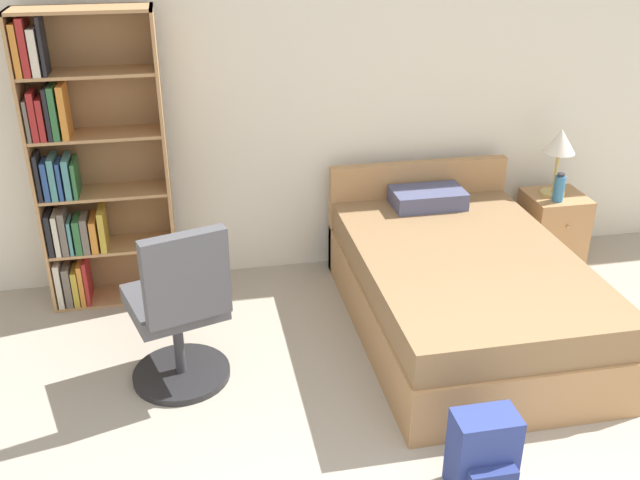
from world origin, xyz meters
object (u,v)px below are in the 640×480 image
object	(u,v)px
bookshelf	(84,171)
table_lamp	(560,145)
bed	(459,286)
office_chair	(180,314)
backpack_blue	(484,455)
water_bottle	(559,188)
nightstand	(552,228)

from	to	relation	value
bookshelf	table_lamp	bearing A→B (deg)	-0.92
bed	office_chair	bearing A→B (deg)	-170.16
bed	table_lamp	bearing A→B (deg)	37.08
office_chair	backpack_blue	xyz separation A→B (m)	(1.33, -1.06, -0.28)
water_bottle	office_chair	bearing A→B (deg)	-161.03
nightstand	table_lamp	bearing A→B (deg)	138.26
table_lamp	water_bottle	size ratio (longest dim) A/B	2.35
office_chair	table_lamp	xyz separation A→B (m)	(2.72, 1.05, 0.44)
backpack_blue	bed	bearing A→B (deg)	73.55
nightstand	water_bottle	world-z (taller)	water_bottle
water_bottle	backpack_blue	bearing A→B (deg)	-124.42
nightstand	water_bottle	size ratio (longest dim) A/B	2.55
bed	table_lamp	xyz separation A→B (m)	(0.99, 0.75, 0.63)
water_bottle	backpack_blue	world-z (taller)	water_bottle
office_chair	water_bottle	xyz separation A→B (m)	(2.70, 0.93, 0.16)
bed	table_lamp	world-z (taller)	table_lamp
nightstand	backpack_blue	bearing A→B (deg)	-124.11
nightstand	water_bottle	xyz separation A→B (m)	(-0.05, -0.10, 0.37)
nightstand	table_lamp	distance (m)	0.64
bed	table_lamp	distance (m)	1.39
table_lamp	bookshelf	bearing A→B (deg)	179.08
backpack_blue	office_chair	bearing A→B (deg)	141.39
water_bottle	backpack_blue	distance (m)	2.45
table_lamp	water_bottle	bearing A→B (deg)	-102.73
bed	nightstand	size ratio (longest dim) A/B	3.71
bookshelf	backpack_blue	distance (m)	2.96
bookshelf	water_bottle	distance (m)	3.26
bed	backpack_blue	world-z (taller)	bed
table_lamp	backpack_blue	world-z (taller)	table_lamp
office_chair	table_lamp	distance (m)	2.95
table_lamp	water_bottle	xyz separation A→B (m)	(-0.03, -0.12, -0.28)
table_lamp	office_chair	bearing A→B (deg)	-158.95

